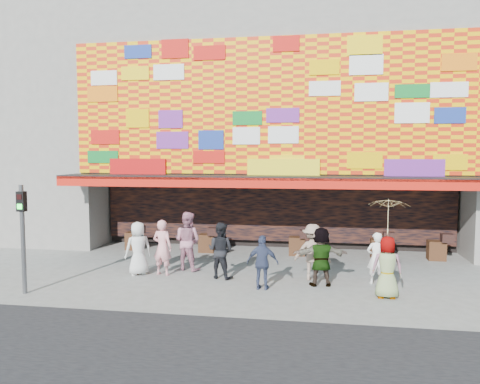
{
  "coord_description": "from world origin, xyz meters",
  "views": [
    {
      "loc": [
        1.69,
        -12.97,
        3.85
      ],
      "look_at": [
        -0.77,
        2.0,
        2.59
      ],
      "focal_mm": 35.0,
      "sensor_mm": 36.0,
      "label": 1
    }
  ],
  "objects_px": {
    "ped_i": "(187,241)",
    "parasol": "(388,217)",
    "ped_a": "(138,248)",
    "ped_d": "(312,252)",
    "ped_f": "(321,256)",
    "ped_b": "(162,247)",
    "ped_e": "(263,263)",
    "signal_left": "(23,227)",
    "ped_h": "(376,258)",
    "ped_c": "(220,250)",
    "ped_g": "(387,267)"
  },
  "relations": [
    {
      "from": "ped_a",
      "to": "ped_f",
      "type": "relative_size",
      "value": 0.98
    },
    {
      "from": "ped_e",
      "to": "ped_i",
      "type": "relative_size",
      "value": 0.8
    },
    {
      "from": "ped_g",
      "to": "ped_b",
      "type": "bearing_deg",
      "value": -12.89
    },
    {
      "from": "ped_d",
      "to": "ped_h",
      "type": "height_order",
      "value": "ped_d"
    },
    {
      "from": "signal_left",
      "to": "ped_e",
      "type": "bearing_deg",
      "value": 12.63
    },
    {
      "from": "ped_g",
      "to": "ped_i",
      "type": "distance_m",
      "value": 6.41
    },
    {
      "from": "ped_a",
      "to": "parasol",
      "type": "bearing_deg",
      "value": 133.57
    },
    {
      "from": "ped_a",
      "to": "ped_h",
      "type": "xyz_separation_m",
      "value": [
        7.31,
        0.16,
        -0.08
      ]
    },
    {
      "from": "ped_f",
      "to": "ped_g",
      "type": "xyz_separation_m",
      "value": [
        1.72,
        -0.91,
        -0.03
      ]
    },
    {
      "from": "ped_b",
      "to": "parasol",
      "type": "relative_size",
      "value": 0.92
    },
    {
      "from": "parasol",
      "to": "ped_f",
      "type": "bearing_deg",
      "value": 152.24
    },
    {
      "from": "ped_c",
      "to": "ped_i",
      "type": "height_order",
      "value": "ped_i"
    },
    {
      "from": "ped_f",
      "to": "ped_a",
      "type": "bearing_deg",
      "value": -12.4
    },
    {
      "from": "ped_a",
      "to": "ped_d",
      "type": "height_order",
      "value": "ped_d"
    },
    {
      "from": "ped_b",
      "to": "ped_i",
      "type": "distance_m",
      "value": 0.97
    },
    {
      "from": "ped_f",
      "to": "ped_h",
      "type": "bearing_deg",
      "value": -173.42
    },
    {
      "from": "ped_c",
      "to": "ped_g",
      "type": "xyz_separation_m",
      "value": [
        4.78,
        -1.26,
        -0.04
      ]
    },
    {
      "from": "ped_b",
      "to": "ped_h",
      "type": "height_order",
      "value": "ped_b"
    },
    {
      "from": "ped_b",
      "to": "ped_e",
      "type": "height_order",
      "value": "ped_b"
    },
    {
      "from": "ped_c",
      "to": "ped_g",
      "type": "height_order",
      "value": "ped_c"
    },
    {
      "from": "signal_left",
      "to": "ped_a",
      "type": "bearing_deg",
      "value": 45.78
    },
    {
      "from": "ped_d",
      "to": "ped_e",
      "type": "bearing_deg",
      "value": 50.49
    },
    {
      "from": "ped_d",
      "to": "ped_c",
      "type": "bearing_deg",
      "value": 13.07
    },
    {
      "from": "ped_c",
      "to": "ped_g",
      "type": "distance_m",
      "value": 4.94
    },
    {
      "from": "signal_left",
      "to": "ped_g",
      "type": "relative_size",
      "value": 1.8
    },
    {
      "from": "ped_g",
      "to": "parasol",
      "type": "relative_size",
      "value": 0.87
    },
    {
      "from": "ped_h",
      "to": "parasol",
      "type": "height_order",
      "value": "parasol"
    },
    {
      "from": "ped_d",
      "to": "ped_h",
      "type": "xyz_separation_m",
      "value": [
        1.86,
        -0.13,
        -0.09
      ]
    },
    {
      "from": "signal_left",
      "to": "ped_b",
      "type": "relative_size",
      "value": 1.7
    },
    {
      "from": "ped_a",
      "to": "ped_h",
      "type": "distance_m",
      "value": 7.32
    },
    {
      "from": "ped_i",
      "to": "parasol",
      "type": "height_order",
      "value": "parasol"
    },
    {
      "from": "signal_left",
      "to": "ped_h",
      "type": "xyz_separation_m",
      "value": [
        9.66,
        2.56,
        -1.09
      ]
    },
    {
      "from": "ped_g",
      "to": "parasol",
      "type": "height_order",
      "value": "parasol"
    },
    {
      "from": "ped_c",
      "to": "ped_h",
      "type": "bearing_deg",
      "value": -162.22
    },
    {
      "from": "ped_f",
      "to": "ped_h",
      "type": "relative_size",
      "value": 1.12
    },
    {
      "from": "ped_i",
      "to": "signal_left",
      "type": "bearing_deg",
      "value": 58.01
    },
    {
      "from": "ped_i",
      "to": "ped_d",
      "type": "bearing_deg",
      "value": -171.63
    },
    {
      "from": "ped_a",
      "to": "ped_g",
      "type": "distance_m",
      "value": 7.53
    },
    {
      "from": "ped_a",
      "to": "ped_h",
      "type": "bearing_deg",
      "value": 144.04
    },
    {
      "from": "signal_left",
      "to": "ped_f",
      "type": "relative_size",
      "value": 1.74
    },
    {
      "from": "ped_a",
      "to": "ped_h",
      "type": "relative_size",
      "value": 1.1
    },
    {
      "from": "ped_d",
      "to": "ped_b",
      "type": "bearing_deg",
      "value": 10.32
    },
    {
      "from": "signal_left",
      "to": "ped_h",
      "type": "relative_size",
      "value": 1.95
    },
    {
      "from": "ped_c",
      "to": "ped_i",
      "type": "xyz_separation_m",
      "value": [
        -1.29,
        0.82,
        0.1
      ]
    },
    {
      "from": "ped_c",
      "to": "ped_d",
      "type": "relative_size",
      "value": 1.01
    },
    {
      "from": "ped_e",
      "to": "ped_i",
      "type": "height_order",
      "value": "ped_i"
    },
    {
      "from": "ped_i",
      "to": "ped_c",
      "type": "bearing_deg",
      "value": 163.85
    },
    {
      "from": "ped_h",
      "to": "parasol",
      "type": "bearing_deg",
      "value": 83.19
    },
    {
      "from": "ped_e",
      "to": "parasol",
      "type": "distance_m",
      "value": 3.65
    },
    {
      "from": "ped_c",
      "to": "parasol",
      "type": "height_order",
      "value": "parasol"
    }
  ]
}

